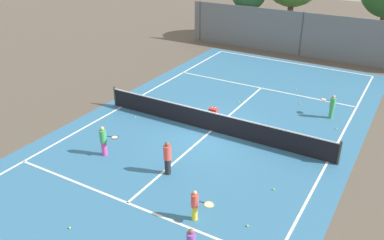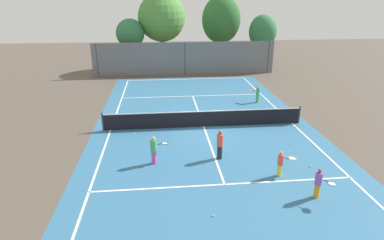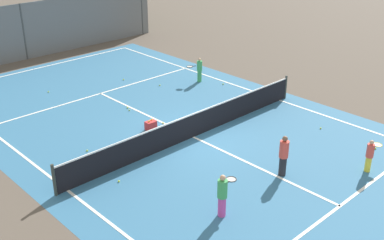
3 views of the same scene
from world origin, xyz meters
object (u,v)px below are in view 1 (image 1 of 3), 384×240
(player_0, at_px, (332,106))
(player_2, at_px, (167,158))
(tennis_ball_0, at_px, (226,116))
(tennis_ball_2, at_px, (300,104))
(player_4, at_px, (196,205))
(tennis_ball_10, at_px, (248,226))
(tennis_ball_1, at_px, (239,102))
(tennis_ball_9, at_px, (70,228))
(player_3, at_px, (104,140))
(tennis_ball_12, at_px, (243,101))
(tennis_ball_7, at_px, (274,189))
(ball_crate, at_px, (213,111))
(tennis_ball_11, at_px, (296,89))
(tennis_ball_6, at_px, (169,102))
(tennis_ball_3, at_px, (336,129))
(tennis_ball_8, at_px, (247,74))
(tennis_ball_5, at_px, (282,146))
(tennis_ball_4, at_px, (135,117))

(player_0, bearing_deg, player_2, -117.25)
(tennis_ball_0, bearing_deg, tennis_ball_2, 51.68)
(player_4, bearing_deg, tennis_ball_10, 18.76)
(tennis_ball_0, bearing_deg, tennis_ball_1, 95.44)
(tennis_ball_1, distance_m, tennis_ball_9, 12.20)
(player_3, relative_size, tennis_ball_12, 20.67)
(player_2, relative_size, tennis_ball_7, 21.84)
(player_3, xyz_separation_m, ball_crate, (2.14, 5.92, -0.53))
(player_3, xyz_separation_m, tennis_ball_0, (2.84, 6.00, -0.68))
(ball_crate, height_order, tennis_ball_11, ball_crate)
(tennis_ball_6, distance_m, tennis_ball_12, 4.13)
(player_2, bearing_deg, tennis_ball_2, 74.95)
(tennis_ball_9, bearing_deg, tennis_ball_6, 105.51)
(player_3, relative_size, player_4, 1.17)
(tennis_ball_10, bearing_deg, tennis_ball_3, 83.75)
(player_2, bearing_deg, player_4, -38.35)
(tennis_ball_9, bearing_deg, tennis_ball_1, 87.46)
(tennis_ball_10, relative_size, tennis_ball_11, 1.00)
(ball_crate, bearing_deg, tennis_ball_8, 98.42)
(tennis_ball_6, bearing_deg, tennis_ball_11, 44.08)
(tennis_ball_0, xyz_separation_m, tennis_ball_3, (5.19, 1.47, 0.00))
(tennis_ball_5, relative_size, tennis_ball_7, 1.00)
(player_3, xyz_separation_m, tennis_ball_3, (8.03, 7.47, -0.68))
(tennis_ball_6, height_order, tennis_ball_12, same)
(ball_crate, height_order, tennis_ball_2, ball_crate)
(player_0, relative_size, tennis_ball_3, 18.95)
(tennis_ball_0, height_order, tennis_ball_4, same)
(tennis_ball_6, xyz_separation_m, tennis_ball_11, (5.54, 5.37, 0.00))
(player_2, height_order, tennis_ball_7, player_2)
(tennis_ball_2, bearing_deg, tennis_ball_3, -40.37)
(tennis_ball_5, height_order, tennis_ball_10, same)
(tennis_ball_8, xyz_separation_m, tennis_ball_12, (1.58, -4.20, 0.00))
(tennis_ball_1, xyz_separation_m, tennis_ball_4, (-3.77, -4.50, 0.00))
(player_0, xyz_separation_m, tennis_ball_3, (0.57, -1.15, -0.62))
(player_4, distance_m, tennis_ball_8, 14.83)
(ball_crate, height_order, tennis_ball_9, ball_crate)
(player_0, bearing_deg, tennis_ball_2, 153.86)
(player_3, height_order, tennis_ball_2, player_3)
(tennis_ball_1, xyz_separation_m, tennis_ball_5, (3.69, -3.52, 0.00))
(tennis_ball_8, xyz_separation_m, tennis_ball_11, (3.65, -1.07, 0.00))
(tennis_ball_2, height_order, tennis_ball_9, same)
(tennis_ball_3, distance_m, tennis_ball_7, 6.29)
(player_0, relative_size, tennis_ball_7, 18.95)
(player_3, relative_size, tennis_ball_6, 20.67)
(tennis_ball_8, distance_m, tennis_ball_12, 4.49)
(player_0, bearing_deg, player_3, -130.88)
(player_3, height_order, tennis_ball_6, player_3)
(player_3, xyz_separation_m, tennis_ball_12, (2.75, 8.31, -0.68))
(player_2, bearing_deg, tennis_ball_3, 56.01)
(tennis_ball_5, relative_size, tennis_ball_6, 1.00)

